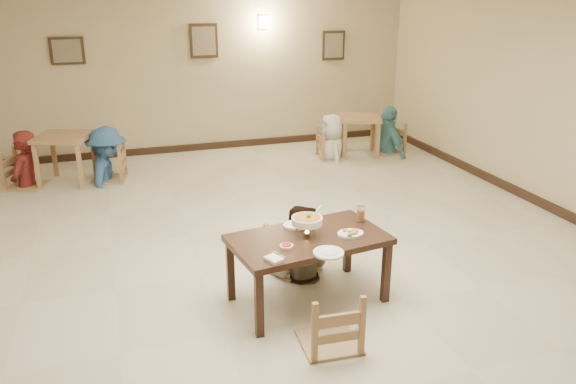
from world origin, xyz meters
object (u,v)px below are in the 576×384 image
object	(u,v)px
curry_warmer	(307,221)
bg_chair_lr	(106,147)
bg_chair_ll	(22,152)
main_table	(308,244)
bg_table_left	(64,144)
chair_near	(331,290)
chair_far	(292,229)
bg_diner_d	(390,106)
drink_glass	(361,214)
bg_chair_rl	(332,131)
bg_diner_c	(332,114)
bg_diner_b	(103,127)
bg_diner_a	(18,131)
bg_chair_rr	(389,125)
bg_table_right	(360,124)
main_diner	(299,206)

from	to	relation	value
curry_warmer	bg_chair_lr	xyz separation A→B (m)	(-1.75, 4.42, -0.29)
bg_chair_ll	main_table	bearing A→B (deg)	-126.20
curry_warmer	bg_table_left	world-z (taller)	curry_warmer
curry_warmer	bg_chair_ll	world-z (taller)	bg_chair_ll
chair_near	chair_far	bearing A→B (deg)	-91.58
chair_near	bg_table_left	world-z (taller)	chair_near
bg_diner_d	bg_chair_lr	bearing A→B (deg)	81.52
drink_glass	bg_chair_rl	bearing A→B (deg)	71.21
bg_diner_c	bg_diner_b	bearing A→B (deg)	-86.25
bg_chair_ll	bg_diner_c	bearing A→B (deg)	-69.41
chair_far	bg_diner_d	size ratio (longest dim) A/B	0.55
bg_table_left	bg_diner_a	xyz separation A→B (m)	(-0.60, -0.02, 0.26)
drink_glass	chair_near	bearing A→B (deg)	-126.97
bg_diner_a	bg_diner_d	distance (m)	6.18
drink_glass	bg_table_left	distance (m)	5.27
chair_near	bg_chair_rr	xyz separation A→B (m)	(3.28, 5.23, 0.01)
curry_warmer	bg_diner_c	size ratio (longest dim) A/B	0.21
bg_chair_lr	bg_diner_c	bearing A→B (deg)	102.76
bg_diner_c	bg_table_right	bearing A→B (deg)	97.93
bg_chair_rr	bg_chair_ll	bearing A→B (deg)	-101.33
chair_near	bg_diner_a	size ratio (longest dim) A/B	0.59
curry_warmer	main_table	bearing A→B (deg)	-72.21
curry_warmer	bg_diner_b	bearing A→B (deg)	111.65
bg_diner_c	bg_chair_ll	bearing A→B (deg)	-87.15
chair_near	bg_diner_c	xyz separation A→B (m)	(2.16, 5.25, 0.27)
chair_far	bg_chair_lr	world-z (taller)	bg_chair_lr
bg_diner_d	bg_chair_rl	bearing A→B (deg)	79.68
main_diner	chair_far	bearing A→B (deg)	-48.95
main_table	bg_table_right	world-z (taller)	bg_table_right
curry_warmer	bg_chair_lr	distance (m)	4.76
drink_glass	main_diner	bearing A→B (deg)	144.68
chair_far	bg_chair_ll	size ratio (longest dim) A/B	0.87
drink_glass	bg_diner_a	size ratio (longest dim) A/B	0.09
curry_warmer	bg_chair_ll	distance (m)	5.37
bg_table_left	main_diner	bearing A→B (deg)	-58.15
bg_table_left	bg_chair_rr	size ratio (longest dim) A/B	0.91
bg_chair_rr	main_diner	bearing A→B (deg)	-49.63
chair_near	curry_warmer	world-z (taller)	chair_near
bg_table_right	bg_diner_d	world-z (taller)	bg_diner_d
main_table	curry_warmer	xyz separation A→B (m)	(-0.01, 0.02, 0.23)
bg_diner_d	bg_chair_rr	bearing A→B (deg)	80.91
bg_chair_ll	bg_diner_b	xyz separation A→B (m)	(1.21, -0.06, 0.32)
curry_warmer	bg_table_left	xyz separation A→B (m)	(-2.36, 4.49, -0.21)
bg_diner_a	bg_diner_b	size ratio (longest dim) A/B	1.02
bg_table_left	drink_glass	bearing A→B (deg)	-55.44
bg_diner_c	bg_diner_d	bearing A→B (deg)	91.38
chair_near	bg_diner_a	bearing A→B (deg)	-57.47
chair_far	bg_chair_lr	bearing A→B (deg)	93.96
bg_chair_lr	bg_chair_rr	distance (m)	4.97
bg_diner_c	chair_near	bearing A→B (deg)	-19.80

